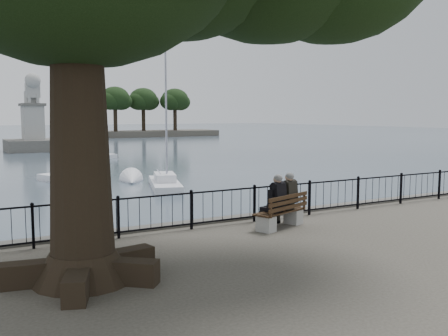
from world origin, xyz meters
TOP-DOWN VIEW (x-y plane):
  - harbor at (0.00, 3.00)m, footprint 260.00×260.00m
  - railing at (0.00, 2.50)m, footprint 22.06×0.06m
  - bench at (1.21, 1.48)m, footprint 1.85×1.09m
  - person_left at (0.96, 1.49)m, footprint 0.59×0.81m
  - person_right at (1.47, 1.67)m, footprint 0.59×0.81m
  - lion_monument at (2.00, 49.93)m, footprint 5.90×5.90m
  - sailboat_b at (-0.19, 21.04)m, footprint 3.26×5.34m
  - sailboat_c at (3.93, 16.27)m, footprint 2.96×5.46m
  - sailboat_g at (5.79, 38.49)m, footprint 3.34×5.19m
  - far_shore at (25.54, 79.46)m, footprint 30.00×8.60m

SIDE VIEW (x-z plane):
  - sailboat_c at x=3.93m, z-range -5.53..4.12m
  - sailboat_g at x=5.79m, z-range -5.85..4.49m
  - sailboat_b at x=-0.19m, z-range -6.35..5.03m
  - harbor at x=0.00m, z-range -1.10..0.10m
  - bench at x=1.21m, z-range -0.14..0.79m
  - railing at x=0.00m, z-range 0.06..1.06m
  - person_left at x=0.96m, z-range -0.06..1.43m
  - person_right at x=1.47m, z-range -0.06..1.43m
  - lion_monument at x=2.00m, z-range -3.18..5.55m
  - far_shore at x=25.54m, z-range -1.59..7.59m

